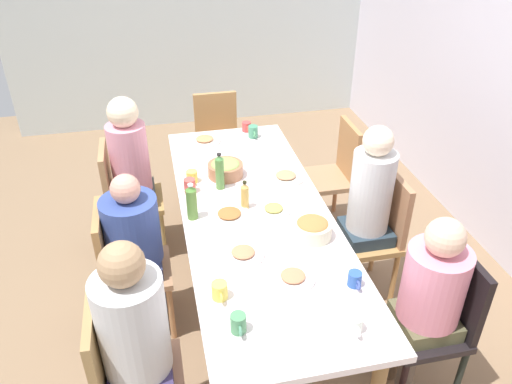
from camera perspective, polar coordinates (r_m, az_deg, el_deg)
The scene contains 34 objects.
ground_plane at distance 3.61m, azimuth 0.00°, elevation -12.44°, with size 7.54×7.54×0.00m, color #866A4E.
wall_left at distance 5.87m, azimuth -7.13°, elevation 19.78°, with size 0.12×4.05×2.60m, color silver.
dining_table at distance 3.16m, azimuth 0.00°, elevation -3.44°, with size 2.43×0.89×0.77m.
chair_0 at distance 2.66m, azimuth -14.57°, elevation -18.89°, with size 0.40×0.40×0.90m.
person_0 at distance 2.47m, azimuth -13.25°, elevation -15.08°, with size 0.32×0.32×1.27m.
chair_1 at distance 4.61m, azimuth -4.27°, elevation 6.03°, with size 0.40×0.40×0.90m.
chair_2 at distance 3.51m, azimuth 13.33°, elevation -4.11°, with size 0.40×0.40×0.90m.
person_2 at distance 3.34m, azimuth 12.40°, elevation -1.10°, with size 0.30×0.30×1.27m.
chair_3 at distance 2.98m, azimuth 19.72°, elevation -13.04°, with size 0.40×0.40×0.90m.
person_3 at distance 2.81m, azimuth 18.82°, elevation -10.68°, with size 0.32×0.32×1.16m.
chair_4 at distance 3.24m, azimuth -14.56°, elevation -7.80°, with size 0.40×0.40×0.90m.
person_4 at distance 3.13m, azimuth -13.34°, elevation -5.18°, with size 0.33×0.33×1.13m.
chair_5 at distance 3.90m, azimuth -14.55°, elevation -0.26°, with size 0.40×0.40×0.90m.
person_5 at distance 3.78m, azimuth -13.68°, elevation 2.97°, with size 0.30×0.30×1.27m.
chair_6 at distance 4.13m, azimuth 8.83°, elevation 2.37°, with size 0.40×0.40×0.90m.
plate_0 at distance 3.13m, azimuth 1.98°, elevation -1.97°, with size 0.21×0.21×0.04m.
plate_1 at distance 3.08m, azimuth -3.00°, elevation -2.57°, with size 0.26×0.26×0.04m.
plate_2 at distance 3.97m, azimuth -5.75°, elevation 5.79°, with size 0.24×0.24×0.04m.
plate_3 at distance 3.47m, azimuth 3.35°, elevation 1.72°, with size 0.25×0.25×0.04m.
plate_4 at distance 2.78m, azimuth -1.45°, elevation -6.90°, with size 0.23×0.23×0.04m.
plate_5 at distance 2.64m, azimuth 4.14°, elevation -9.50°, with size 0.23×0.23×0.04m.
bowl_0 at distance 3.48m, azimuth -3.43°, elevation 2.63°, with size 0.24×0.24×0.11m.
bowl_1 at distance 2.91m, azimuth 6.31°, elevation -4.05°, with size 0.22×0.22×0.11m.
cup_0 at distance 4.01m, azimuth -0.32°, elevation 6.74°, with size 0.11×0.08×0.10m.
cup_1 at distance 2.63m, azimuth 10.98°, elevation -9.55°, with size 0.11×0.07×0.08m.
cup_2 at distance 2.41m, azimuth 10.88°, elevation -14.25°, with size 0.12×0.08×0.08m.
cup_3 at distance 3.44m, azimuth -7.16°, elevation 1.72°, with size 0.11×0.08×0.08m.
cup_4 at distance 2.37m, azimuth -1.98°, elevation -14.47°, with size 0.11×0.07×0.10m.
cup_5 at distance 3.32m, azimuth -7.41°, elevation 0.69°, with size 0.11×0.07×0.09m.
cup_6 at distance 4.11m, azimuth -1.06°, elevation 7.30°, with size 0.11×0.07×0.08m.
cup_7 at distance 2.53m, azimuth -4.08°, elevation -10.96°, with size 0.11×0.08×0.09m.
bottle_0 at distance 3.12m, azimuth -1.26°, elevation -0.40°, with size 0.05×0.05×0.19m.
bottle_1 at distance 3.04m, azimuth -7.20°, elevation -1.13°, with size 0.06×0.06×0.24m.
bottle_2 at distance 3.31m, azimuth -4.08°, elevation 2.25°, with size 0.06×0.06×0.26m.
Camera 1 is at (2.51, -0.55, 2.54)m, focal length 35.81 mm.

